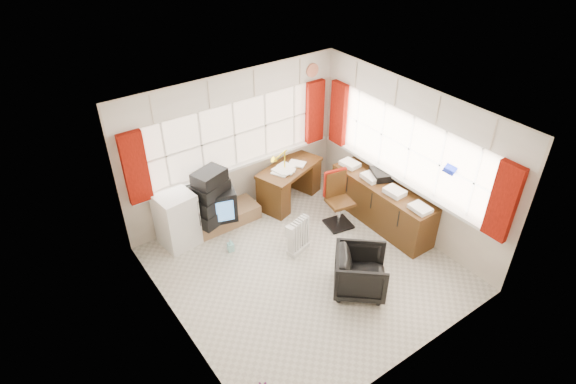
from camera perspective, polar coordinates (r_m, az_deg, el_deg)
name	(u,v)px	position (r m, az deg, el deg)	size (l,w,h in m)	color
ground	(306,269)	(7.41, 2.15, -9.10)	(4.00, 4.00, 0.00)	beige
room_walls	(308,187)	(6.48, 2.43, 0.59)	(4.00, 4.00, 4.00)	beige
window_back	(237,162)	(8.15, -6.02, 3.51)	(3.70, 0.12, 3.60)	#FFE5C9
window_right	(404,177)	(7.94, 13.54, 1.75)	(0.12, 3.70, 3.60)	#FFE5C9
curtains	(319,144)	(7.62, 3.72, 5.69)	(3.83, 3.83, 1.15)	#941408
overhead_cabinets	(322,95)	(7.34, 4.02, 11.44)	(3.98, 3.98, 0.48)	silver
desk	(290,181)	(8.61, 0.18, 1.26)	(1.36, 0.96, 0.75)	#462610
desk_lamp	(285,155)	(8.23, -0.40, 4.37)	(0.16, 0.15, 0.40)	yellow
task_chair	(337,196)	(8.04, 5.82, -0.52)	(0.48, 0.50, 0.99)	black
office_chair	(361,272)	(6.96, 8.61, -9.35)	(0.71, 0.73, 0.67)	black
radiator	(298,239)	(7.57, 1.24, -5.54)	(0.43, 0.26, 0.60)	white
credenza	(381,203)	(8.21, 11.00, -1.35)	(0.50, 2.00, 0.85)	#462610
file_tray	(381,174)	(8.18, 11.00, 2.08)	(0.30, 0.38, 0.13)	black
tv_bench	(219,219)	(8.24, -8.19, -3.20)	(1.40, 0.50, 0.25)	olive
crt_tv	(217,203)	(7.95, -8.46, -1.28)	(0.72, 0.68, 0.53)	black
hifi_stack	(211,198)	(7.81, -9.06, -0.69)	(0.77, 0.62, 0.92)	black
mini_fridge	(177,219)	(7.80, -13.06, -3.15)	(0.61, 0.61, 0.93)	white
spray_bottle_a	(295,237)	(7.75, 0.87, -5.34)	(0.12, 0.12, 0.30)	silver
spray_bottle_b	(231,245)	(7.71, -6.83, -6.30)	(0.10, 0.10, 0.21)	#96E1DB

